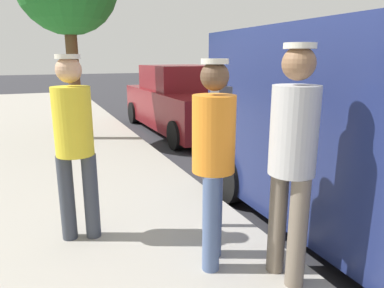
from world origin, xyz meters
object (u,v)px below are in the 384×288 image
object	(u,v)px
pedestrian_in_gray	(293,151)
pedestrian_in_orange	(213,152)
parking_meter_near	(221,128)
pedestrian_in_yellow	(74,138)
parked_sedan_behind	(183,102)

from	to	relation	value
pedestrian_in_gray	pedestrian_in_orange	bearing A→B (deg)	-44.52
parking_meter_near	pedestrian_in_yellow	bearing A→B (deg)	-13.52
pedestrian_in_gray	pedestrian_in_orange	world-z (taller)	pedestrian_in_gray
pedestrian_in_gray	pedestrian_in_yellow	world-z (taller)	pedestrian_in_gray
pedestrian_in_gray	parked_sedan_behind	xyz separation A→B (m)	(-1.68, -6.28, -0.43)
pedestrian_in_yellow	parked_sedan_behind	bearing A→B (deg)	-121.62
parking_meter_near	pedestrian_in_orange	bearing A→B (deg)	57.45
pedestrian_in_gray	parking_meter_near	bearing A→B (deg)	-85.83
pedestrian_in_yellow	parked_sedan_behind	size ratio (longest dim) A/B	0.39
parking_meter_near	pedestrian_in_gray	size ratio (longest dim) A/B	0.85
pedestrian_in_gray	parked_sedan_behind	bearing A→B (deg)	-104.93
parking_meter_near	pedestrian_in_gray	xyz separation A→B (m)	(-0.07, 0.98, 0.00)
pedestrian_in_gray	parked_sedan_behind	size ratio (longest dim) A/B	0.40
pedestrian_in_gray	pedestrian_in_orange	size ratio (longest dim) A/B	1.06
pedestrian_in_gray	pedestrian_in_orange	xyz separation A→B (m)	(0.43, -0.42, -0.07)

